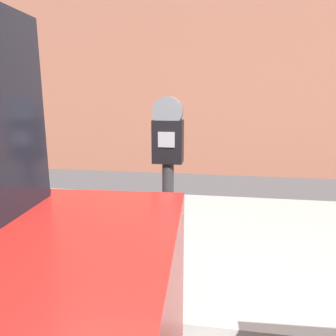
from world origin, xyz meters
TOP-DOWN VIEW (x-y plane):
  - sidewalk at (0.00, 2.20)m, footprint 24.00×2.80m
  - parking_meter at (-0.04, 1.08)m, footprint 0.20×0.14m

SIDE VIEW (x-z plane):
  - sidewalk at x=0.00m, z-range 0.00..0.10m
  - parking_meter at x=-0.04m, z-range 0.34..1.78m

